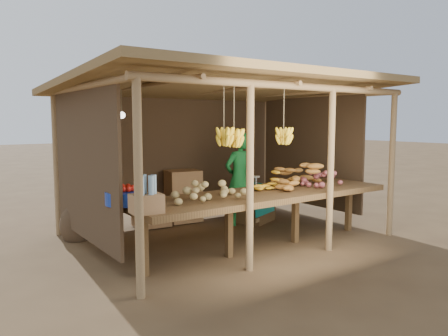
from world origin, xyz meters
TOP-DOWN VIEW (x-y plane):
  - ground at (0.00, 0.00)m, footprint 60.00×60.00m
  - stall_structure at (-0.04, 0.09)m, footprint 4.70×3.50m
  - counter at (0.00, -0.95)m, footprint 3.90×1.05m
  - potato_heap at (-0.95, -1.02)m, footprint 1.07×0.82m
  - sweet_potato_heap at (0.80, -0.84)m, footprint 1.06×0.65m
  - onion_heap at (1.19, -0.94)m, footprint 0.98×0.72m
  - banana_pile at (0.24, -0.87)m, footprint 0.57×0.42m
  - tomato_basin at (-1.90, -0.65)m, footprint 0.44×0.44m
  - bottle_box at (-1.90, -1.25)m, footprint 0.34×0.28m
  - vendor at (0.62, 0.41)m, footprint 0.58×0.38m
  - tarp_crate at (0.98, 0.44)m, footprint 0.87×0.82m
  - carton_stack at (-0.29, 1.10)m, footprint 1.23×0.52m
  - burlap_sacks at (-1.75, 1.04)m, footprint 0.91×0.48m

SIDE VIEW (x-z plane):
  - ground at x=0.00m, z-range 0.00..0.00m
  - burlap_sacks at x=-1.75m, z-range -0.04..0.60m
  - tarp_crate at x=0.98m, z-range -0.07..0.75m
  - carton_stack at x=-0.29m, z-range -0.05..0.84m
  - counter at x=0.00m, z-range 0.34..1.14m
  - vendor at x=0.62m, z-range 0.00..1.58m
  - tomato_basin at x=-1.90m, z-range 0.78..1.01m
  - bottle_box at x=-1.90m, z-range 0.75..1.16m
  - banana_pile at x=0.24m, z-range 0.80..1.14m
  - onion_heap at x=1.19m, z-range 0.80..1.16m
  - sweet_potato_heap at x=0.80m, z-range 0.80..1.16m
  - potato_heap at x=-0.95m, z-range 0.80..1.16m
  - stall_structure at x=-0.04m, z-range 0.71..3.14m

